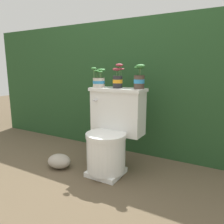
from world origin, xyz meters
TOP-DOWN VIEW (x-y plane):
  - ground_plane at (0.00, 0.00)m, footprint 12.00×12.00m
  - hedge_backdrop at (0.00, 0.97)m, footprint 4.23×0.72m
  - toilet at (0.02, 0.11)m, footprint 0.52×0.52m
  - potted_plant_left at (-0.17, 0.20)m, footprint 0.13×0.13m
  - potted_plant_midleft at (0.02, 0.23)m, footprint 0.12×0.09m
  - potted_plant_middle at (0.22, 0.25)m, footprint 0.12×0.12m
  - garden_stone at (-0.44, -0.10)m, footprint 0.23×0.19m

SIDE VIEW (x-z plane):
  - ground_plane at x=0.00m, z-range 0.00..0.00m
  - garden_stone at x=-0.44m, z-range 0.00..0.13m
  - toilet at x=0.02m, z-range -0.01..0.76m
  - hedge_backdrop at x=0.00m, z-range 0.00..1.45m
  - potted_plant_left at x=-0.17m, z-range 0.74..0.93m
  - potted_plant_midleft at x=0.02m, z-range 0.74..0.96m
  - potted_plant_middle at x=0.22m, z-range 0.74..0.96m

